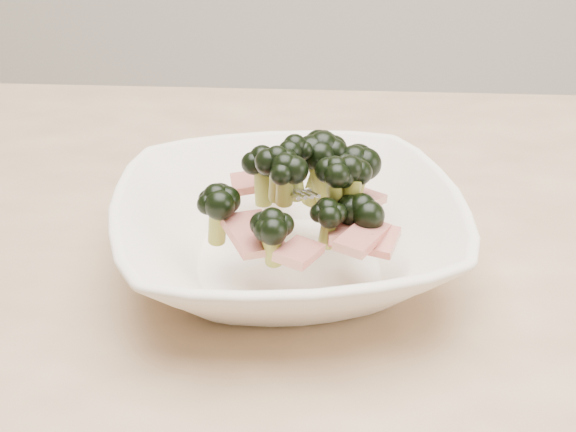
# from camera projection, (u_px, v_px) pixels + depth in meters

# --- Properties ---
(dining_table) EXTENTS (1.20, 0.80, 0.75)m
(dining_table) POSITION_uv_depth(u_px,v_px,m) (344.00, 337.00, 0.74)
(dining_table) COLOR tan
(dining_table) RESTS_ON ground
(broccoli_dish) EXTENTS (0.32, 0.32, 0.11)m
(broccoli_dish) POSITION_uv_depth(u_px,v_px,m) (291.00, 226.00, 0.64)
(broccoli_dish) COLOR white
(broccoli_dish) RESTS_ON dining_table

